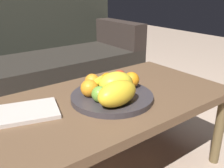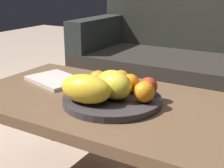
{
  "view_description": "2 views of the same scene",
  "coord_description": "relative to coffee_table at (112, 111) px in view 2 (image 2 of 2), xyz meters",
  "views": [
    {
      "loc": [
        -0.62,
        -0.85,
        0.92
      ],
      "look_at": [
        0.01,
        -0.03,
        0.52
      ],
      "focal_mm": 40.62,
      "sensor_mm": 36.0,
      "label": 1
    },
    {
      "loc": [
        0.57,
        -0.97,
        0.88
      ],
      "look_at": [
        0.01,
        -0.03,
        0.52
      ],
      "focal_mm": 50.36,
      "sensor_mm": 36.0,
      "label": 2
    }
  ],
  "objects": [
    {
      "name": "melon_smaller_beside",
      "position": [
        0.03,
        -0.04,
        0.12
      ],
      "size": [
        0.18,
        0.15,
        0.11
      ],
      "primitive_type": "ellipsoid",
      "rotation": [
        0.0,
        0.0,
        -0.32
      ],
      "color": "yellow",
      "rests_on": "fruit_bowl"
    },
    {
      "name": "orange_front",
      "position": [
        -0.01,
        0.09,
        0.11
      ],
      "size": [
        0.07,
        0.07,
        0.07
      ],
      "primitive_type": "sphere",
      "color": "orange",
      "rests_on": "fruit_bowl"
    },
    {
      "name": "banana_bunch",
      "position": [
        -0.0,
        0.05,
        0.1
      ],
      "size": [
        0.16,
        0.14,
        0.06
      ],
      "color": "gold",
      "rests_on": "fruit_bowl"
    },
    {
      "name": "melon_large_front",
      "position": [
        -0.03,
        -0.12,
        0.12
      ],
      "size": [
        0.2,
        0.12,
        0.1
      ],
      "primitive_type": "ellipsoid",
      "rotation": [
        0.0,
        0.0,
        0.1
      ],
      "color": "yellow",
      "rests_on": "fruit_bowl"
    },
    {
      "name": "apple_front",
      "position": [
        0.12,
        0.06,
        0.11
      ],
      "size": [
        0.07,
        0.07,
        0.07
      ],
      "primitive_type": "sphere",
      "color": "red",
      "rests_on": "fruit_bowl"
    },
    {
      "name": "couch",
      "position": [
        0.08,
        1.08,
        -0.09
      ],
      "size": [
        1.7,
        0.7,
        0.9
      ],
      "color": "#2A2620",
      "rests_on": "ground_plane"
    },
    {
      "name": "coffee_table",
      "position": [
        0.0,
        0.0,
        0.0
      ],
      "size": [
        1.17,
        0.62,
        0.44
      ],
      "color": "brown",
      "rests_on": "ground_plane"
    },
    {
      "name": "fruit_bowl",
      "position": [
        0.01,
        -0.03,
        0.06
      ],
      "size": [
        0.37,
        0.37,
        0.03
      ],
      "primitive_type": "cylinder",
      "color": "#383236",
      "rests_on": "coffee_table"
    },
    {
      "name": "orange_back",
      "position": [
        0.05,
        0.05,
        0.11
      ],
      "size": [
        0.07,
        0.07,
        0.07
      ],
      "primitive_type": "sphere",
      "color": "orange",
      "rests_on": "fruit_bowl"
    },
    {
      "name": "apple_left",
      "position": [
        -0.07,
        -0.06,
        0.11
      ],
      "size": [
        0.07,
        0.07,
        0.07
      ],
      "primitive_type": "sphere",
      "color": "#6BA036",
      "rests_on": "fruit_bowl"
    },
    {
      "name": "magazine",
      "position": [
        -0.34,
        0.07,
        0.05
      ],
      "size": [
        0.29,
        0.24,
        0.02
      ],
      "primitive_type": "cube",
      "rotation": [
        0.0,
        0.0,
        -0.29
      ],
      "color": "beige",
      "rests_on": "coffee_table"
    },
    {
      "name": "orange_right",
      "position": [
        -0.08,
        0.02,
        0.11
      ],
      "size": [
        0.08,
        0.08,
        0.08
      ],
      "primitive_type": "sphere",
      "color": "orange",
      "rests_on": "fruit_bowl"
    },
    {
      "name": "orange_left",
      "position": [
        0.14,
        -0.01,
        0.11
      ],
      "size": [
        0.08,
        0.08,
        0.08
      ],
      "primitive_type": "sphere",
      "color": "orange",
      "rests_on": "fruit_bowl"
    }
  ]
}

